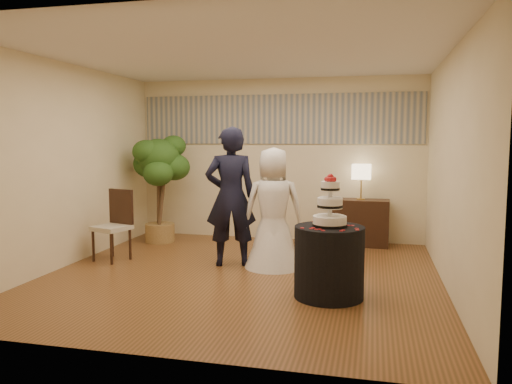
% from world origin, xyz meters
% --- Properties ---
extents(floor, '(5.00, 5.00, 0.00)m').
position_xyz_m(floor, '(0.00, 0.00, 0.00)').
color(floor, brown).
rests_on(floor, ground).
extents(ceiling, '(5.00, 5.00, 0.00)m').
position_xyz_m(ceiling, '(0.00, 0.00, 2.80)').
color(ceiling, white).
rests_on(ceiling, wall_back).
extents(wall_back, '(5.00, 0.06, 2.80)m').
position_xyz_m(wall_back, '(0.00, 2.50, 1.40)').
color(wall_back, beige).
rests_on(wall_back, ground).
extents(wall_front, '(5.00, 0.06, 2.80)m').
position_xyz_m(wall_front, '(0.00, -2.50, 1.40)').
color(wall_front, beige).
rests_on(wall_front, ground).
extents(wall_left, '(0.06, 5.00, 2.80)m').
position_xyz_m(wall_left, '(-2.50, 0.00, 1.40)').
color(wall_left, beige).
rests_on(wall_left, ground).
extents(wall_right, '(0.06, 5.00, 2.80)m').
position_xyz_m(wall_right, '(2.50, 0.00, 1.40)').
color(wall_right, beige).
rests_on(wall_right, ground).
extents(mural_border, '(4.90, 0.02, 0.85)m').
position_xyz_m(mural_border, '(0.00, 2.48, 2.10)').
color(mural_border, gray).
rests_on(mural_border, wall_back).
extents(groom, '(0.81, 0.66, 1.93)m').
position_xyz_m(groom, '(-0.28, 0.50, 0.96)').
color(groom, black).
rests_on(groom, floor).
extents(bride, '(0.97, 0.96, 1.65)m').
position_xyz_m(bride, '(0.32, 0.52, 0.83)').
color(bride, white).
rests_on(bride, floor).
extents(cake_table, '(0.97, 0.97, 0.80)m').
position_xyz_m(cake_table, '(1.18, -0.63, 0.40)').
color(cake_table, black).
rests_on(cake_table, floor).
extents(wedding_cake, '(0.38, 0.38, 0.58)m').
position_xyz_m(wedding_cake, '(1.18, -0.63, 1.09)').
color(wedding_cake, white).
rests_on(wedding_cake, cake_table).
extents(console, '(0.94, 0.44, 0.77)m').
position_xyz_m(console, '(1.44, 2.24, 0.38)').
color(console, black).
rests_on(console, floor).
extents(table_lamp, '(0.31, 0.31, 0.58)m').
position_xyz_m(table_lamp, '(1.44, 2.24, 1.06)').
color(table_lamp, beige).
rests_on(table_lamp, console).
extents(ficus_tree, '(1.25, 1.25, 1.86)m').
position_xyz_m(ficus_tree, '(-1.91, 1.73, 0.93)').
color(ficus_tree, '#2A541A').
rests_on(ficus_tree, floor).
extents(side_chair, '(0.59, 0.61, 1.03)m').
position_xyz_m(side_chair, '(-2.04, 0.35, 0.51)').
color(side_chair, black).
rests_on(side_chair, floor).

